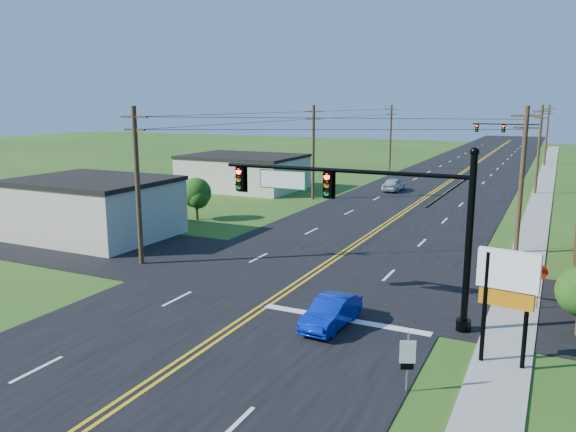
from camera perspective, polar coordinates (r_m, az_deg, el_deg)
The scene contains 20 objects.
ground at distance 20.71m, azimuth -12.31°, elevation -15.00°, with size 260.00×260.00×0.00m, color #244E16.
road_main at distance 66.14m, azimuth 15.36°, elevation 3.03°, with size 16.00×220.00×0.04m, color black.
road_cross at distance 30.32m, azimuth 1.82°, elevation -6.10°, with size 70.00×10.00×0.04m, color black.
sidewalk at distance 55.21m, azimuth 24.16°, elevation 0.88°, with size 2.00×160.00×0.08m, color gray.
signal_mast_main at distance 24.03m, azimuth 7.47°, elevation 0.81°, with size 11.30×0.60×7.48m.
signal_mast_far at distance 94.84m, azimuth 21.57°, elevation 7.79°, with size 10.98×0.60×7.48m.
cream_bldg_near at distance 41.04m, azimuth -19.17°, elevation 0.81°, with size 10.20×8.20×4.10m.
cream_bldg_far at distance 61.22m, azimuth -4.54°, elevation 4.49°, with size 12.20×9.20×3.70m.
utility_pole_left_a at distance 32.67m, azimuth -15.04°, elevation 3.24°, with size 1.80×0.28×9.00m.
utility_pole_left_b at distance 53.99m, azimuth 2.58°, elevation 6.66°, with size 1.80×0.28×9.00m.
utility_pole_left_c at distance 79.46m, azimuth 10.37°, elevation 7.98°, with size 1.80×0.28×9.00m.
utility_pole_right_a at distance 36.76m, azimuth 22.66°, elevation 3.61°, with size 1.80×0.28×9.00m.
utility_pole_right_b at distance 62.63m, azimuth 24.13°, elevation 6.33°, with size 1.80×0.28×9.00m.
utility_pole_right_c at distance 92.58m, azimuth 24.81°, elevation 7.58°, with size 1.80×0.28×9.00m.
tree_left at distance 45.15m, azimuth -9.30°, elevation 2.33°, with size 2.40×2.40×3.37m.
blue_car at distance 23.59m, azimuth 4.41°, elevation -9.78°, with size 1.30×3.73×1.23m, color #0820AE.
distant_car at distance 60.45m, azimuth 10.69°, elevation 3.14°, with size 1.65×4.11×1.40m, color silver.
route_sign at distance 18.77m, azimuth 12.05°, elevation -13.87°, with size 0.47×0.24×2.03m.
stop_sign at distance 27.49m, azimuth 24.13°, elevation -5.65°, with size 0.76×0.15×2.14m.
pylon_sign at distance 20.78m, azimuth 21.41°, elevation -6.34°, with size 2.07×0.56×4.21m.
Camera 1 is at (11.72, -14.45, 9.09)m, focal length 35.00 mm.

